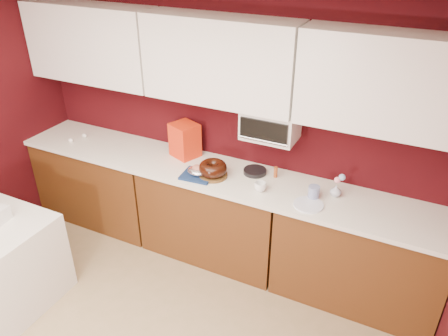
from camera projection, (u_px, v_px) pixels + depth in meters
wall_back at (229, 122)px, 3.94m from camera, size 4.00×0.02×2.50m
base_cabinet_left at (102, 182)px, 4.61m from camera, size 1.31×0.58×0.86m
base_cabinet_center at (214, 215)px, 4.10m from camera, size 1.31×0.58×0.86m
base_cabinet_right at (358, 256)px, 3.58m from camera, size 1.31×0.58×0.86m
countertop at (214, 173)px, 3.88m from camera, size 4.00×0.62×0.04m
upper_cabinet_left at (92, 43)px, 4.03m from camera, size 1.31×0.33×0.70m
upper_cabinet_center at (220, 61)px, 3.52m from camera, size 1.31×0.33×0.70m
upper_cabinet_right at (393, 84)px, 3.00m from camera, size 1.31×0.33×0.70m
toaster_oven at (271, 124)px, 3.59m from camera, size 0.45×0.30×0.25m
toaster_oven_door at (263, 131)px, 3.47m from camera, size 0.40×0.02×0.18m
toaster_oven_handle at (262, 141)px, 3.49m from camera, size 0.42×0.02×0.02m
cake_base at (213, 175)px, 3.78m from camera, size 0.28×0.28×0.02m
bundt_cake at (213, 168)px, 3.75m from camera, size 0.26×0.26×0.10m
navy_towel at (198, 175)px, 3.78m from camera, size 0.29×0.25×0.02m
foil_ham_nest at (198, 171)px, 3.76m from camera, size 0.18×0.15×0.07m
roasted_ham at (197, 168)px, 3.75m from camera, size 0.11×0.10×0.06m
pandoro_box at (185, 140)px, 4.05m from camera, size 0.30×0.28×0.32m
dark_pan at (255, 171)px, 3.83m from camera, size 0.25×0.25×0.04m
coffee_mug at (260, 186)px, 3.56m from camera, size 0.11×0.11×0.09m
blue_jar at (314, 192)px, 3.46m from camera, size 0.10×0.10×0.11m
flower_vase at (336, 190)px, 3.49m from camera, size 0.08×0.08×0.11m
flower_pink at (337, 180)px, 3.44m from camera, size 0.05×0.05×0.05m
flower_blue at (342, 177)px, 3.44m from camera, size 0.05×0.05×0.05m
china_plate at (308, 205)px, 3.39m from camera, size 0.30×0.30×0.01m
amber_bottle at (276, 172)px, 3.75m from camera, size 0.04×0.04×0.10m
egg_left at (71, 140)px, 4.37m from camera, size 0.06×0.05×0.04m
egg_right at (84, 135)px, 4.47m from camera, size 0.07×0.06×0.04m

